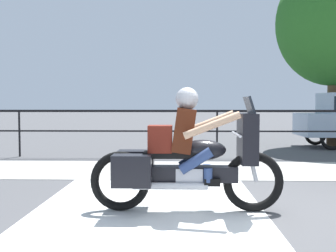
# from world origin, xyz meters

# --- Properties ---
(ground_plane) EXTENTS (120.00, 120.00, 0.00)m
(ground_plane) POSITION_xyz_m (0.00, 0.00, 0.00)
(ground_plane) COLOR #4C4C4F
(sidewalk_band) EXTENTS (44.00, 2.40, 0.01)m
(sidewalk_band) POSITION_xyz_m (0.00, 3.40, 0.01)
(sidewalk_band) COLOR #A8A59E
(sidewalk_band) RESTS_ON ground
(crosswalk_band) EXTENTS (2.98, 6.00, 0.01)m
(crosswalk_band) POSITION_xyz_m (-1.35, -0.20, 0.00)
(crosswalk_band) COLOR silver
(crosswalk_band) RESTS_ON ground
(fence_railing) EXTENTS (36.00, 0.05, 1.21)m
(fence_railing) POSITION_xyz_m (0.00, 5.47, 0.96)
(fence_railing) COLOR black
(fence_railing) RESTS_ON ground
(motorcycle) EXTENTS (2.47, 0.76, 1.59)m
(motorcycle) POSITION_xyz_m (-0.88, 0.08, 0.70)
(motorcycle) COLOR black
(motorcycle) RESTS_ON ground
(tree_behind_sign) EXTENTS (3.59, 3.59, 5.87)m
(tree_behind_sign) POSITION_xyz_m (3.85, 8.09, 3.88)
(tree_behind_sign) COLOR brown
(tree_behind_sign) RESTS_ON ground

